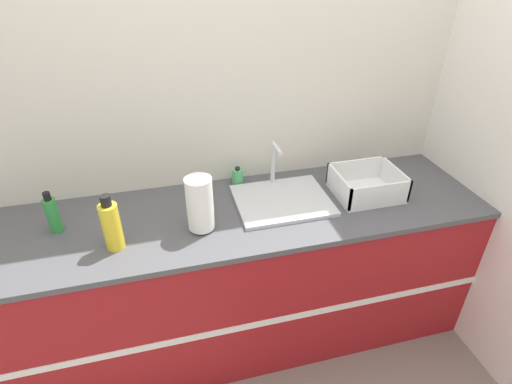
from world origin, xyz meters
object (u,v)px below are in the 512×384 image
Objects in this scene: paper_towel_roll at (200,204)px; soap_dispenser at (238,177)px; bottle_green at (53,214)px; bottle_yellow at (111,225)px; sink at (282,198)px; dish_rack at (366,186)px.

paper_towel_roll is 0.45m from soap_dispenser.
paper_towel_roll reaches higher than bottle_green.
paper_towel_roll is 2.58× the size of soap_dispenser.
bottle_green is at bearing 144.87° from bottle_yellow.
sink reaches higher than soap_dispenser.
bottle_yellow is 2.54× the size of soap_dispenser.
dish_rack is at bearing 5.68° from bottle_yellow.
paper_towel_roll reaches higher than sink.
dish_rack is at bearing -22.98° from soap_dispenser.
soap_dispenser is at bearing 32.07° from bottle_yellow.
bottle_green is (-0.66, 0.15, -0.05)m from paper_towel_roll.
paper_towel_roll is at bearing 5.72° from bottle_yellow.
soap_dispenser is (-0.18, 0.23, 0.03)m from sink.
bottle_green is at bearing 177.67° from dish_rack.
dish_rack is 1.55m from bottle_green.
paper_towel_roll reaches higher than dish_rack.
paper_towel_roll reaches higher than soap_dispenser.
bottle_green is at bearing 167.02° from paper_towel_roll.
dish_rack is (0.89, 0.09, -0.09)m from paper_towel_roll.
bottle_yellow reaches higher than soap_dispenser.
sink is 0.85m from bottle_yellow.
bottle_yellow reaches higher than sink.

